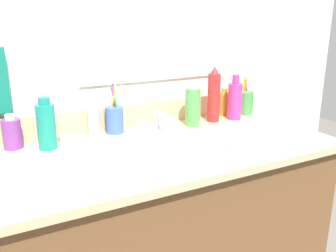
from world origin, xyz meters
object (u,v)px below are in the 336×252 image
Objects in this scene: bottle_cream_purple at (12,133)px; bottle_oil_amber at (224,103)px; cup_green at (244,102)px; bottle_toner_green at (193,106)px; faucet at (157,124)px; cup_blue_plastic at (115,118)px; bottle_spray_red at (214,96)px; bottle_soap_pink at (235,100)px; bottle_gel_clear at (94,119)px; soap_bar at (68,138)px; bottle_mouthwash_teal at (46,125)px.

bottle_cream_purple is 0.88m from bottle_oil_amber.
cup_green is at bearing -0.50° from bottle_cream_purple.
bottle_cream_purple is at bearing 175.17° from bottle_toner_green.
faucet is 0.16m from cup_blue_plastic.
bottle_soap_pink is at bearing -7.04° from bottle_spray_red.
bottle_gel_clear is at bearing 173.63° from bottle_soap_pink.
soap_bar is (-0.18, -0.02, -0.05)m from cup_blue_plastic.
bottle_gel_clear is 0.19m from bottle_mouthwash_teal.
bottle_mouthwash_teal reaches higher than faucet.
faucet is 0.24m from bottle_gel_clear.
bottle_oil_amber is at bearing 2.65° from soap_bar.
bottle_gel_clear is at bearing 170.31° from bottle_toner_green.
bottle_toner_green is 0.32m from cup_blue_plastic.
bottle_toner_green reaches higher than bottle_mouthwash_teal.
bottle_spray_red is at bearing -6.23° from cup_blue_plastic.
cup_blue_plastic is (-0.61, 0.01, 0.00)m from cup_green.
bottle_soap_pink is at bearing -3.08° from soap_bar.
bottle_gel_clear is 2.13× the size of soap_bar.
bottle_cream_purple is 0.66× the size of bottle_toner_green.
bottle_toner_green reaches higher than bottle_cream_purple.
cup_blue_plastic reaches higher than bottle_toner_green.
bottle_mouthwash_teal reaches higher than bottle_gel_clear.
cup_green is (0.09, 0.05, -0.03)m from bottle_soap_pink.
bottle_toner_green reaches higher than soap_bar.
bottle_oil_amber is 0.70× the size of cup_green.
bottle_soap_pink is (0.10, -0.01, -0.03)m from bottle_spray_red.
bottle_toner_green is at bearing -10.56° from cup_blue_plastic.
bottle_spray_red reaches higher than cup_green.
bottle_gel_clear is at bearing 173.75° from cup_blue_plastic.
bottle_oil_amber is at bearing 30.93° from bottle_spray_red.
bottle_spray_red is (0.50, -0.05, 0.05)m from bottle_gel_clear.
bottle_oil_amber is 0.52m from cup_blue_plastic.
bottle_mouthwash_teal is at bearing -176.80° from cup_green.
bottle_gel_clear is 0.78× the size of bottle_mouthwash_teal.
bottle_toner_green is at bearing -4.35° from soap_bar.
cup_green is at bearing 3.20° from bottle_mouthwash_teal.
soap_bar is at bearing -173.66° from cup_blue_plastic.
bottle_soap_pink is 0.21m from bottle_toner_green.
bottle_spray_red is (0.27, 0.02, 0.08)m from faucet.
bottle_mouthwash_teal is (-0.41, 0.00, 0.05)m from faucet.
bottle_mouthwash_teal is 2.75× the size of soap_bar.
cup_green reaches higher than soap_bar.
bottle_soap_pink is at bearing -152.41° from cup_green.
faucet is 1.31× the size of bottle_oil_amber.
cup_green is at bearing 6.54° from faucet.
bottle_toner_green is 0.50m from soap_bar.
soap_bar is (-0.60, 0.03, -0.10)m from bottle_spray_red.
faucet is at bearing -179.31° from bottle_soap_pink.
bottle_oil_amber is at bearing 92.89° from bottle_soap_pink.
cup_green is 0.61m from cup_blue_plastic.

